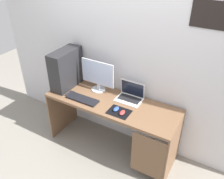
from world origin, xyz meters
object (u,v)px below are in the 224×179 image
Objects in this scene: mouse_left at (116,109)px; laptop at (130,96)px; monitor at (98,75)px; keyboard at (82,99)px; cell_phone at (70,94)px; mouse_right at (122,113)px; pc_tower at (66,69)px.

laptop is at bearing 83.36° from mouse_left.
monitor is 0.55m from mouse_left.
keyboard is (-0.51, -0.32, -0.03)m from laptop.
cell_phone is at bearing -158.24° from laptop.
laptop is 0.78m from cell_phone.
mouse_left is 1.00× the size of mouse_right.
monitor is at bearing 15.39° from pc_tower.
laptop is (0.46, 0.02, -0.17)m from monitor.
monitor is 0.63m from mouse_right.
mouse_left is at bearing -96.64° from laptop.
cell_phone is at bearing -45.11° from pc_tower.
pc_tower is 0.99m from mouse_right.
mouse_left is at bearing 2.43° from keyboard.
cell_phone is at bearing 172.85° from keyboard.
laptop is at bearing 32.13° from keyboard.
laptop reaches higher than cell_phone.
pc_tower reaches higher than mouse_right.
laptop is at bearing 8.95° from pc_tower.
pc_tower is 1.61× the size of laptop.
keyboard is at bearing -7.15° from cell_phone.
keyboard is at bearing -98.62° from monitor.
cell_phone is at bearing -134.89° from monitor.
mouse_left is (0.47, 0.02, 0.01)m from keyboard.
pc_tower reaches higher than monitor.
monitor reaches higher than cell_phone.
pc_tower is at bearing -164.61° from monitor.
pc_tower is at bearing 168.88° from mouse_right.
monitor reaches higher than laptop.
monitor is 1.44× the size of laptop.
laptop is at bearing 100.57° from mouse_right.
monitor is 0.36m from keyboard.
mouse_left is (0.84, -0.16, -0.24)m from pc_tower.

